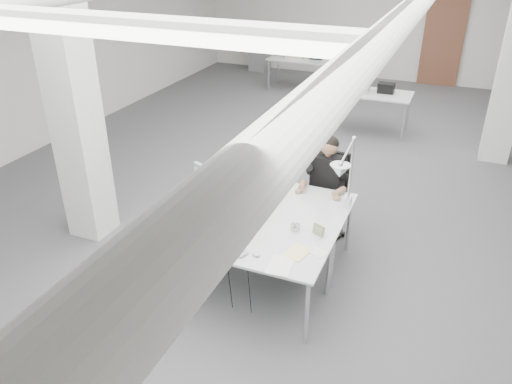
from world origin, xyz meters
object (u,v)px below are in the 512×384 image
laptop (231,252)px  desk_phone (176,220)px  office_chair (326,198)px  monitor (209,191)px  bankers_lamp (253,204)px  seated_person (328,171)px  beige_monitor (251,178)px  architect_lamp (345,183)px  desk_main (240,238)px

laptop → desk_phone: (-0.76, 0.29, 0.01)m
office_chair → monitor: bearing=-119.0°
bankers_lamp → seated_person: bearing=52.5°
monitor → beige_monitor: size_ratio=1.32×
monitor → architect_lamp: (1.34, 0.47, 0.14)m
laptop → beige_monitor: (-0.30, 1.19, 0.18)m
monitor → beige_monitor: bearing=92.6°
office_chair → monitor: (-0.97, -1.26, 0.52)m
monitor → seated_person: bearing=75.2°
desk_main → office_chair: bearing=73.0°
architect_lamp → bankers_lamp: bearing=-149.1°
desk_main → laptop: 0.30m
seated_person → beige_monitor: seated_person is taller
office_chair → laptop: (-0.44, -1.86, 0.26)m
seated_person → beige_monitor: 0.97m
desk_main → bankers_lamp: (-0.03, 0.42, 0.16)m
desk_phone → monitor: bearing=46.9°
seated_person → bankers_lamp: 1.21m
seated_person → laptop: size_ratio=3.35×
laptop → desk_phone: desk_phone is taller
office_chair → desk_phone: 1.99m
desk_main → seated_person: bearing=72.5°
office_chair → laptop: office_chair is taller
seated_person → architect_lamp: (0.37, -0.74, 0.26)m
desk_main → office_chair: 1.66m
architect_lamp → beige_monitor: bearing=-177.5°
bankers_lamp → beige_monitor: size_ratio=0.74×
bankers_lamp → desk_phone: bankers_lamp is taller
desk_main → laptop: bearing=-82.4°
desk_main → architect_lamp: 1.22m
office_chair → desk_phone: size_ratio=5.70×
seated_person → desk_phone: size_ratio=5.50×
seated_person → beige_monitor: (-0.74, -0.62, 0.05)m
desk_main → architect_lamp: bearing=42.4°
seated_person → beige_monitor: size_ratio=2.39×
office_chair → seated_person: (0.00, -0.05, 0.40)m
monitor → desk_phone: bearing=-103.4°
beige_monitor → desk_main: bearing=-79.5°
beige_monitor → laptop: bearing=-81.6°
monitor → bankers_lamp: 0.49m
beige_monitor → desk_phone: bearing=-123.1°
laptop → architect_lamp: (0.81, 1.07, 0.39)m
bankers_lamp → beige_monitor: (-0.24, 0.48, 0.04)m
desk_main → seated_person: seated_person is taller
bankers_lamp → architect_lamp: bearing=9.3°
monitor → architect_lamp: bearing=43.1°
beige_monitor → architect_lamp: 1.14m
monitor → architect_lamp: architect_lamp is taller
office_chair → beige_monitor: beige_monitor is taller
office_chair → beige_monitor: bearing=-129.2°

